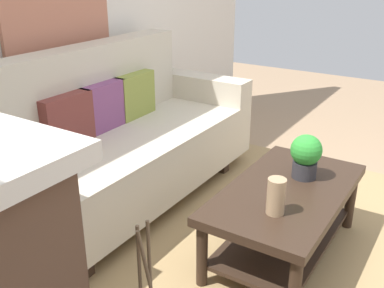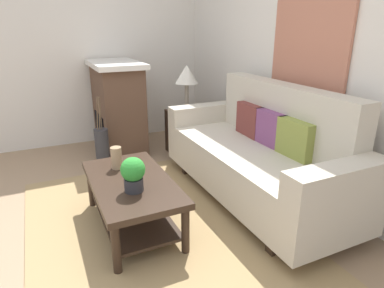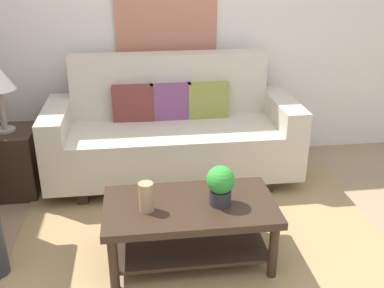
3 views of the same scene
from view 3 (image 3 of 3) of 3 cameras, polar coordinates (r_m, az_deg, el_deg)
wall_back at (r=4.28m, az=-1.88°, el=15.76°), size 5.00×0.10×2.70m
area_rug at (r=3.28m, az=1.23°, el=-12.30°), size 2.63×1.98×0.01m
couch at (r=3.99m, az=-2.47°, el=1.46°), size 2.15×0.84×1.08m
throw_pillow_maroon at (r=4.01m, az=-7.45°, el=5.20°), size 0.36×0.14×0.32m
throw_pillow_plum at (r=4.02m, az=-2.70°, el=5.43°), size 0.36×0.12×0.32m
throw_pillow_olive at (r=4.06m, az=2.00°, el=5.61°), size 0.36×0.13×0.32m
coffee_table at (r=2.96m, az=-0.26°, el=-9.44°), size 1.10×0.60×0.43m
tabletop_vase at (r=2.80m, az=-5.81°, el=-6.67°), size 0.09×0.09×0.19m
potted_plant_tabletop at (r=2.83m, az=3.62°, el=-5.09°), size 0.18×0.18×0.26m
side_table at (r=4.07m, az=-21.91°, el=-2.12°), size 0.44×0.44×0.56m
framed_painting at (r=4.19m, az=-3.31°, el=16.41°), size 0.92×0.03×0.81m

